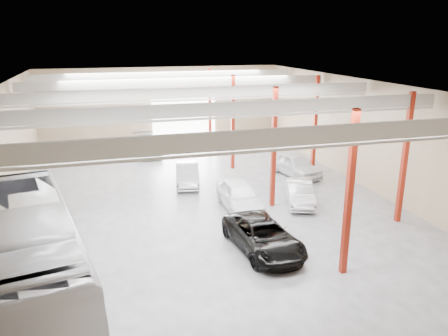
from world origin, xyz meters
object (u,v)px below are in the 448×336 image
black_sedan (263,236)px  car_row_c (147,145)px  coach_bus (33,251)px  car_row_a (240,196)px  car_right_near (300,193)px  car_right_far (295,165)px  car_row_b (187,174)px

black_sedan → car_row_c: 19.48m
car_row_c → coach_bus: bearing=-109.2°
black_sedan → car_row_a: 5.23m
coach_bus → black_sedan: 9.79m
black_sedan → car_right_near: black_sedan is taller
black_sedan → car_row_c: size_ratio=1.00×
black_sedan → car_right_far: size_ratio=1.12×
coach_bus → car_row_c: bearing=60.9°
black_sedan → car_right_near: (4.26, 5.07, -0.04)m
black_sedan → car_row_b: (-1.50, 10.40, -0.02)m
black_sedan → car_row_a: size_ratio=1.09×
black_sedan → car_row_b: bearing=92.9°
coach_bus → car_row_b: bearing=42.6°
car_row_a → car_right_near: bearing=-1.3°
coach_bus → car_row_c: size_ratio=2.40×
car_row_c → car_right_near: (7.50, -14.13, -0.07)m
car_right_near → car_right_far: size_ratio=0.89×
coach_bus → car_right_far: (16.08, 11.07, -0.95)m
coach_bus → car_right_near: coach_bus is taller
car_row_a → car_row_c: car_row_a is taller
car_row_c → car_right_near: 16.00m
car_right_far → black_sedan: bearing=-133.5°
car_row_b → car_right_far: 7.88m
coach_bus → car_row_a: bearing=19.2°
car_row_b → car_row_a: bearing=-58.9°
coach_bus → car_right_near: 15.18m
car_right_near → car_row_b: bearing=155.3°
car_right_near → car_row_c: bearing=136.0°
car_row_b → car_right_far: (7.88, -0.13, 0.09)m
car_row_b → black_sedan: bearing=-72.0°
coach_bus → black_sedan: (9.70, 0.79, -1.02)m
car_row_c → car_right_far: 13.13m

